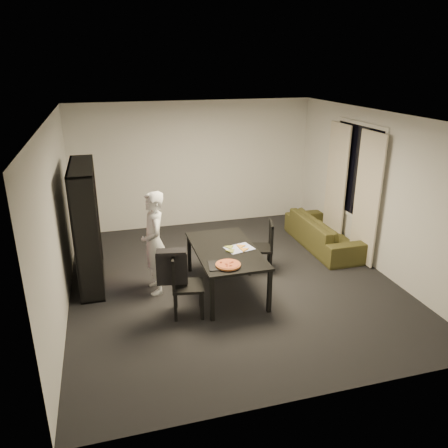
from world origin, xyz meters
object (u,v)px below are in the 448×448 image
object	(u,v)px
chair_left	(181,281)
person	(154,243)
bookshelf	(87,225)
dining_table	(226,253)
sofa	(324,232)
pepperoni_pizza	(228,265)
baking_tray	(223,265)
chair_right	(265,244)

from	to	relation	value
chair_left	person	distance (m)	0.85
bookshelf	person	xyz separation A→B (m)	(0.95, -0.61, -0.16)
dining_table	sofa	size ratio (longest dim) A/B	0.84
chair_left	person	size ratio (longest dim) A/B	0.57
person	pepperoni_pizza	size ratio (longest dim) A/B	4.52
baking_tray	sofa	size ratio (longest dim) A/B	0.20
chair_left	pepperoni_pizza	bearing A→B (deg)	-87.09
dining_table	person	distance (m)	1.08
bookshelf	pepperoni_pizza	xyz separation A→B (m)	(1.85, -1.45, -0.24)
bookshelf	chair_left	world-z (taller)	bookshelf
baking_tray	chair_left	bearing A→B (deg)	176.63
dining_table	chair_left	world-z (taller)	chair_left
baking_tray	sofa	world-z (taller)	baking_tray
dining_table	chair_right	size ratio (longest dim) A/B	1.90
chair_left	sofa	bearing A→B (deg)	-51.94
chair_left	baking_tray	size ratio (longest dim) A/B	2.26
person	baking_tray	world-z (taller)	person
dining_table	bookshelf	bearing A→B (deg)	156.31
chair_right	person	distance (m)	1.87
chair_right	baking_tray	distance (m)	1.41
chair_right	pepperoni_pizza	bearing A→B (deg)	-26.21
person	sofa	size ratio (longest dim) A/B	0.81
bookshelf	dining_table	size ratio (longest dim) A/B	1.15
dining_table	sofa	bearing A→B (deg)	26.36
pepperoni_pizza	person	bearing A→B (deg)	136.92
person	pepperoni_pizza	distance (m)	1.24
bookshelf	person	world-z (taller)	bookshelf
chair_right	dining_table	bearing A→B (deg)	-44.66
baking_tray	pepperoni_pizza	bearing A→B (deg)	-36.25
pepperoni_pizza	sofa	distance (m)	2.95
dining_table	person	xyz separation A→B (m)	(-1.03, 0.26, 0.17)
person	bookshelf	bearing A→B (deg)	-124.85
baking_tray	pepperoni_pizza	world-z (taller)	pepperoni_pizza
dining_table	person	world-z (taller)	person
bookshelf	baking_tray	distance (m)	2.29
sofa	person	bearing A→B (deg)	104.52
bookshelf	chair_left	xyz separation A→B (m)	(1.21, -1.37, -0.43)
sofa	bookshelf	bearing A→B (deg)	93.30
chair_left	pepperoni_pizza	xyz separation A→B (m)	(0.64, -0.08, 0.20)
pepperoni_pizza	chair_right	bearing A→B (deg)	47.88
chair_left	baking_tray	bearing A→B (deg)	-83.43
bookshelf	dining_table	distance (m)	2.19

